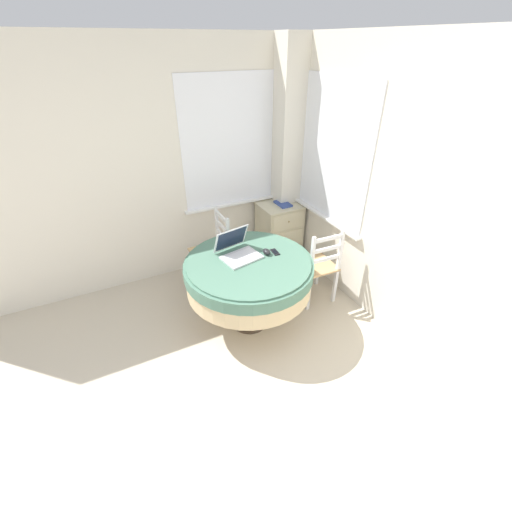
# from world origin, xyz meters

# --- Properties ---
(corner_room_shell) EXTENTS (4.23, 4.78, 2.55)m
(corner_room_shell) POSITION_xyz_m (1.13, 1.84, 1.28)
(corner_room_shell) COLOR silver
(corner_room_shell) RESTS_ON ground_plane
(round_dining_table) EXTENTS (1.20, 1.20, 0.75)m
(round_dining_table) POSITION_xyz_m (0.78, 1.67, 0.62)
(round_dining_table) COLOR #4C3D2D
(round_dining_table) RESTS_ON ground_plane
(laptop) EXTENTS (0.40, 0.40, 0.25)m
(laptop) POSITION_xyz_m (0.73, 1.80, 0.81)
(laptop) COLOR silver
(laptop) RESTS_ON round_dining_table
(computer_mouse) EXTENTS (0.06, 0.10, 0.05)m
(computer_mouse) POSITION_xyz_m (0.98, 1.70, 0.78)
(computer_mouse) COLOR black
(computer_mouse) RESTS_ON round_dining_table
(cell_phone) EXTENTS (0.06, 0.12, 0.01)m
(cell_phone) POSITION_xyz_m (1.07, 1.69, 0.76)
(cell_phone) COLOR black
(cell_phone) RESTS_ON round_dining_table
(dining_chair_near_back_window) EXTENTS (0.40, 0.39, 0.89)m
(dining_chair_near_back_window) POSITION_xyz_m (0.72, 2.49, 0.43)
(dining_chair_near_back_window) COLOR tan
(dining_chair_near_back_window) RESTS_ON ground_plane
(dining_chair_near_right_window) EXTENTS (0.40, 0.41, 0.89)m
(dining_chair_near_right_window) POSITION_xyz_m (1.60, 1.70, 0.43)
(dining_chair_near_right_window) COLOR tan
(dining_chair_near_right_window) RESTS_ON ground_plane
(corner_cabinet) EXTENTS (0.51, 0.47, 0.74)m
(corner_cabinet) POSITION_xyz_m (1.69, 2.66, 0.37)
(corner_cabinet) COLOR beige
(corner_cabinet) RESTS_ON ground_plane
(book_on_cabinet) EXTENTS (0.15, 0.23, 0.02)m
(book_on_cabinet) POSITION_xyz_m (1.72, 2.64, 0.75)
(book_on_cabinet) COLOR #33478C
(book_on_cabinet) RESTS_ON corner_cabinet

